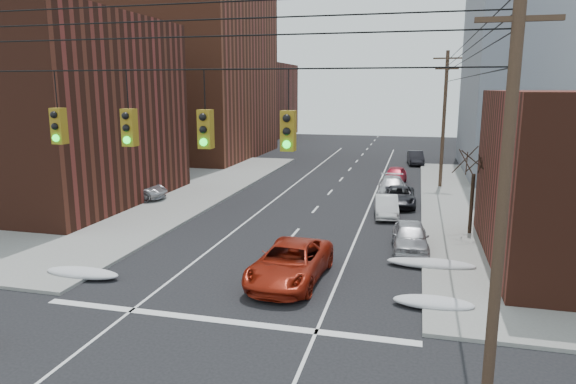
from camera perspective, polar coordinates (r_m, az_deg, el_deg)
The scene contains 23 objects.
sidewalk_nw at distance 50.11m, azimuth -28.07°, elevation 0.90°, with size 40.00×40.00×0.15m, color gray.
building_brick_tall at distance 65.34m, azimuth -14.40°, elevation 17.22°, with size 24.00×20.00×30.00m, color brown.
building_brick_near at distance 42.43m, azimuth -28.36°, elevation 7.95°, with size 20.00×16.00×13.00m, color #461F15.
building_brick_far at distance 89.51m, azimuth -7.23°, elevation 10.09°, with size 22.00×18.00×12.00m, color #461F15.
building_glass at distance 81.32m, azimuth 27.27°, elevation 12.31°, with size 20.00×18.00×22.00m, color gray.
utility_pole_right at distance 12.75m, azimuth 22.85°, elevation -0.10°, with size 2.20×0.28×11.00m.
utility_pole_far at distance 43.48m, azimuth 16.95°, elevation 7.93°, with size 2.20×0.28×11.00m.
traffic_signals at distance 13.94m, azimuth -13.39°, elevation 7.17°, with size 17.00×0.42×2.02m.
bare_tree at distance 30.10m, azimuth 19.75°, elevation -0.32°, with size 2.09×2.20×4.93m.
snow_nw at distance 24.38m, azimuth -21.89°, elevation -8.34°, with size 3.50×1.08×0.42m, color silver.
snow_ne at distance 20.49m, azimuth 15.84°, elevation -11.73°, with size 3.00×1.08×0.42m, color silver.
snow_east_far at distance 24.70m, azimuth 15.60°, elevation -7.66°, with size 4.00×1.08×0.42m, color silver.
red_pickup at distance 22.10m, azimuth 0.24°, elevation -7.85°, with size 2.71×5.88×1.63m, color maroon.
parked_car_a at distance 26.74m, azimuth 13.41°, elevation -4.86°, with size 1.77×4.40×1.50m, color #A5A4A9.
parked_car_b at distance 33.53m, azimuth 10.89°, elevation -1.58°, with size 1.40×4.02×1.32m, color silver.
parked_car_c at distance 36.80m, azimuth 12.24°, elevation -0.46°, with size 2.20×4.78×1.33m, color black.
parked_car_d at distance 39.54m, azimuth 11.44°, elevation 0.52°, with size 2.09×5.14×1.49m, color #A9AAAE.
parked_car_e at distance 44.98m, azimuth 11.81°, elevation 1.81°, with size 1.74×4.33×1.47m, color maroon.
parked_car_f at distance 56.94m, azimuth 13.98°, elevation 3.71°, with size 1.53×4.37×1.44m, color black.
lot_car_a at distance 40.79m, azimuth -17.85°, elevation 0.75°, with size 1.59×4.57×1.50m, color silver.
lot_car_b at distance 39.09m, azimuth -16.99°, elevation 0.30°, with size 2.38×5.17×1.44m, color #ADACB1.
lot_car_c at distance 39.83m, azimuth -24.26°, elevation -0.13°, with size 1.80×4.43×1.29m, color black.
lot_car_d at distance 46.84m, azimuth -18.54°, elevation 2.07°, with size 1.83×4.54×1.55m, color silver.
Camera 1 is at (6.52, -9.37, 8.16)m, focal length 32.00 mm.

